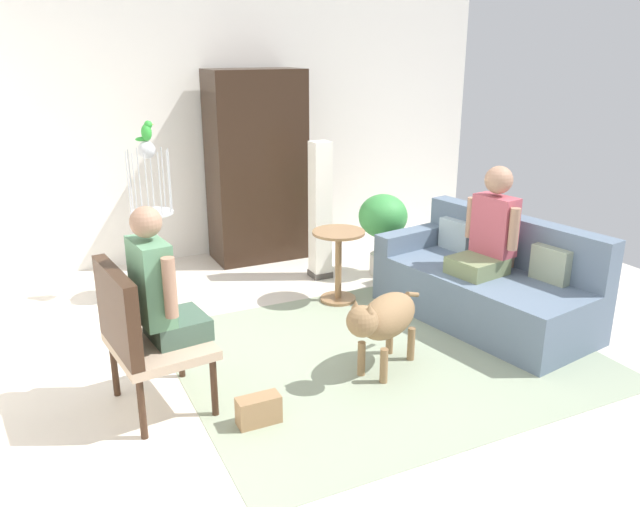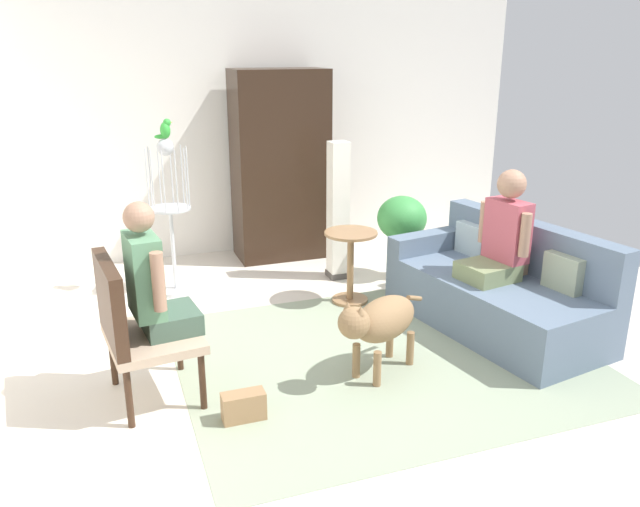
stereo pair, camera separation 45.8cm
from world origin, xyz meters
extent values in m
plane|color=beige|center=(0.00, 0.00, 0.00)|extent=(7.02, 7.02, 0.00)
cube|color=silver|center=(0.00, 2.99, 1.44)|extent=(5.96, 0.12, 2.89)
cube|color=gray|center=(0.07, -0.05, 0.00)|extent=(3.00, 2.51, 0.01)
cube|color=slate|center=(1.15, 0.13, 0.22)|extent=(1.19, 1.95, 0.45)
cube|color=slate|center=(1.50, 0.19, 0.66)|extent=(0.50, 1.83, 0.42)
cube|color=slate|center=(1.01, 0.94, 0.54)|extent=(0.90, 0.33, 0.17)
cube|color=gray|center=(1.45, -0.28, 0.59)|extent=(0.15, 0.33, 0.28)
cube|color=tan|center=(1.36, 0.22, 0.59)|extent=(0.15, 0.28, 0.28)
cube|color=#9EB2B7|center=(1.27, 0.71, 0.59)|extent=(0.16, 0.35, 0.28)
cylinder|color=#382316|center=(-1.40, 0.28, 0.20)|extent=(0.04, 0.04, 0.40)
cylinder|color=#382316|center=(-1.33, -0.30, 0.20)|extent=(0.04, 0.04, 0.40)
cylinder|color=#382316|center=(-1.86, 0.22, 0.20)|extent=(0.04, 0.04, 0.40)
cylinder|color=#382316|center=(-1.79, -0.36, 0.20)|extent=(0.04, 0.04, 0.40)
cube|color=tan|center=(-1.59, -0.04, 0.43)|extent=(0.64, 0.74, 0.06)
cube|color=#382316|center=(-1.83, -0.07, 0.72)|extent=(0.16, 0.69, 0.52)
cube|color=#707E55|center=(1.04, 0.11, 0.52)|extent=(0.47, 0.43, 0.14)
cube|color=#B24C59|center=(1.22, 0.14, 0.83)|extent=(0.24, 0.39, 0.49)
sphere|color=#A57A60|center=(1.22, 0.14, 1.21)|extent=(0.23, 0.23, 0.23)
cylinder|color=#A57A60|center=(1.22, -0.08, 0.86)|extent=(0.08, 0.08, 0.34)
cylinder|color=#A57A60|center=(1.14, 0.35, 0.86)|extent=(0.08, 0.08, 0.34)
cube|color=#415A4A|center=(-1.47, -0.03, 0.53)|extent=(0.39, 0.40, 0.14)
cube|color=#598C66|center=(-1.61, -0.04, 0.87)|extent=(0.22, 0.38, 0.53)
sphere|color=#A57A60|center=(-1.61, -0.04, 1.25)|extent=(0.19, 0.19, 0.19)
cylinder|color=#A57A60|center=(-1.60, 0.18, 0.89)|extent=(0.08, 0.08, 0.37)
cylinder|color=#A57A60|center=(-1.55, -0.26, 0.89)|extent=(0.08, 0.08, 0.37)
cylinder|color=olive|center=(0.24, 1.05, 0.65)|extent=(0.47, 0.47, 0.02)
cylinder|color=olive|center=(0.24, 1.05, 0.32)|extent=(0.06, 0.06, 0.64)
cylinder|color=olive|center=(0.24, 1.05, 0.01)|extent=(0.33, 0.33, 0.03)
ellipsoid|color=olive|center=(-0.02, -0.24, 0.41)|extent=(0.66, 0.55, 0.30)
sphere|color=olive|center=(-0.33, -0.41, 0.50)|extent=(0.22, 0.22, 0.22)
cone|color=olive|center=(-0.31, -0.46, 0.61)|extent=(0.06, 0.06, 0.06)
cone|color=olive|center=(-0.36, -0.36, 0.61)|extent=(0.06, 0.06, 0.06)
cylinder|color=olive|center=(0.30, -0.05, 0.45)|extent=(0.18, 0.12, 0.10)
cylinder|color=olive|center=(-0.16, -0.42, 0.13)|extent=(0.06, 0.06, 0.26)
cylinder|color=olive|center=(-0.24, -0.26, 0.13)|extent=(0.06, 0.06, 0.26)
cylinder|color=olive|center=(0.20, -0.21, 0.13)|extent=(0.06, 0.06, 0.26)
cylinder|color=olive|center=(0.11, -0.06, 0.13)|extent=(0.06, 0.06, 0.26)
cylinder|color=silver|center=(-1.23, 1.85, 0.01)|extent=(0.36, 0.36, 0.03)
cylinder|color=silver|center=(-1.23, 1.85, 0.40)|extent=(0.04, 0.04, 0.81)
cylinder|color=silver|center=(-1.23, 1.85, 0.82)|extent=(0.38, 0.38, 0.02)
cylinder|color=silver|center=(-1.05, 1.85, 1.10)|extent=(0.01, 0.01, 0.55)
cylinder|color=silver|center=(-1.09, 1.96, 1.10)|extent=(0.01, 0.01, 0.55)
cylinder|color=silver|center=(-1.18, 2.02, 1.10)|extent=(0.01, 0.01, 0.55)
cylinder|color=silver|center=(-1.29, 2.02, 1.10)|extent=(0.01, 0.01, 0.55)
cylinder|color=silver|center=(-1.38, 1.96, 1.10)|extent=(0.01, 0.01, 0.55)
cylinder|color=silver|center=(-1.41, 1.85, 1.10)|extent=(0.01, 0.01, 0.55)
cylinder|color=silver|center=(-1.38, 1.74, 1.10)|extent=(0.01, 0.01, 0.55)
cylinder|color=silver|center=(-1.29, 1.68, 1.10)|extent=(0.01, 0.01, 0.55)
cylinder|color=silver|center=(-1.18, 1.68, 1.10)|extent=(0.01, 0.01, 0.55)
cylinder|color=silver|center=(-1.09, 1.74, 1.10)|extent=(0.01, 0.01, 0.55)
sphere|color=silver|center=(-1.23, 1.85, 1.38)|extent=(0.15, 0.15, 0.15)
ellipsoid|color=green|center=(-1.22, 1.85, 1.53)|extent=(0.09, 0.10, 0.15)
sphere|color=green|center=(-1.20, 1.85, 1.59)|extent=(0.07, 0.07, 0.07)
cone|color=#D8BF4C|center=(-1.17, 1.85, 1.59)|extent=(0.03, 0.02, 0.02)
ellipsoid|color=green|center=(-1.26, 1.85, 1.47)|extent=(0.12, 0.03, 0.04)
cylinder|color=beige|center=(0.97, 1.49, 0.11)|extent=(0.24, 0.24, 0.22)
cylinder|color=brown|center=(0.97, 1.49, 0.32)|extent=(0.03, 0.03, 0.20)
ellipsoid|color=#3A8F42|center=(0.97, 1.49, 0.62)|extent=(0.49, 0.49, 0.44)
cube|color=#4C4742|center=(0.37, 1.70, 0.03)|extent=(0.20, 0.20, 0.06)
cube|color=white|center=(0.37, 1.70, 0.72)|extent=(0.18, 0.18, 1.31)
cube|color=black|center=(0.04, 2.58, 1.01)|extent=(0.99, 0.56, 2.02)
cube|color=#99724C|center=(-1.11, -0.51, 0.09)|extent=(0.27, 0.12, 0.19)
camera|label=1|loc=(-2.24, -3.74, 2.24)|focal=35.38mm
camera|label=2|loc=(-1.82, -3.91, 2.24)|focal=35.38mm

